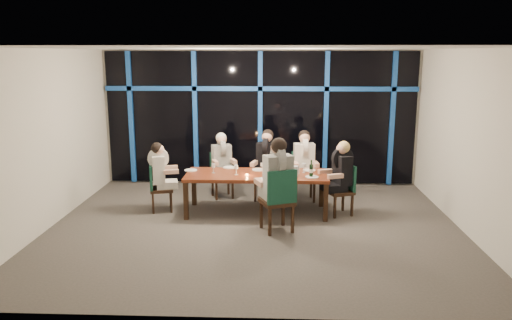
{
  "coord_description": "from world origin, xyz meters",
  "views": [
    {
      "loc": [
        0.36,
        -8.11,
        2.92
      ],
      "look_at": [
        0.0,
        0.6,
        1.05
      ],
      "focal_mm": 35.0,
      "sensor_mm": 36.0,
      "label": 1
    }
  ],
  "objects_px": {
    "diner_end_right": "(340,167)",
    "diner_near_mid": "(277,171)",
    "chair_far_left": "(221,172)",
    "chair_far_mid": "(268,173)",
    "diner_far_left": "(222,156)",
    "diner_far_right": "(304,155)",
    "dining_table": "(256,177)",
    "chair_end_left": "(157,185)",
    "diner_end_left": "(160,166)",
    "chair_end_right": "(344,187)",
    "wine_bottle": "(311,171)",
    "water_pitcher": "(295,171)",
    "chair_near_mid": "(279,197)",
    "chair_far_right": "(303,173)",
    "diner_far_mid": "(267,155)"
  },
  "relations": [
    {
      "from": "chair_end_left",
      "to": "chair_near_mid",
      "type": "distance_m",
      "value": 2.52
    },
    {
      "from": "diner_far_left",
      "to": "diner_near_mid",
      "type": "bearing_deg",
      "value": -80.32
    },
    {
      "from": "wine_bottle",
      "to": "water_pitcher",
      "type": "height_order",
      "value": "wine_bottle"
    },
    {
      "from": "chair_near_mid",
      "to": "diner_end_left",
      "type": "relative_size",
      "value": 1.25
    },
    {
      "from": "diner_end_left",
      "to": "chair_far_left",
      "type": "bearing_deg",
      "value": -59.88
    },
    {
      "from": "dining_table",
      "to": "diner_end_right",
      "type": "height_order",
      "value": "diner_end_right"
    },
    {
      "from": "diner_near_mid",
      "to": "wine_bottle",
      "type": "relative_size",
      "value": 3.39
    },
    {
      "from": "chair_far_mid",
      "to": "diner_far_right",
      "type": "height_order",
      "value": "diner_far_right"
    },
    {
      "from": "diner_far_right",
      "to": "wine_bottle",
      "type": "relative_size",
      "value": 3.03
    },
    {
      "from": "chair_end_left",
      "to": "diner_far_right",
      "type": "xyz_separation_m",
      "value": [
        2.79,
        0.81,
        0.43
      ]
    },
    {
      "from": "chair_far_mid",
      "to": "diner_end_right",
      "type": "height_order",
      "value": "diner_end_right"
    },
    {
      "from": "chair_end_left",
      "to": "diner_far_mid",
      "type": "xyz_separation_m",
      "value": [
        2.04,
        0.8,
        0.44
      ]
    },
    {
      "from": "diner_near_mid",
      "to": "chair_end_left",
      "type": "bearing_deg",
      "value": -45.66
    },
    {
      "from": "dining_table",
      "to": "chair_end_left",
      "type": "bearing_deg",
      "value": 178.83
    },
    {
      "from": "chair_far_left",
      "to": "diner_near_mid",
      "type": "xyz_separation_m",
      "value": [
        1.15,
        -2.01,
        0.52
      ]
    },
    {
      "from": "chair_far_left",
      "to": "chair_end_left",
      "type": "bearing_deg",
      "value": -157.34
    },
    {
      "from": "chair_far_left",
      "to": "chair_end_right",
      "type": "xyz_separation_m",
      "value": [
        2.37,
        -1.08,
        0.01
      ]
    },
    {
      "from": "chair_near_mid",
      "to": "diner_far_right",
      "type": "height_order",
      "value": "diner_far_right"
    },
    {
      "from": "chair_far_mid",
      "to": "diner_far_left",
      "type": "distance_m",
      "value": 1.0
    },
    {
      "from": "chair_far_right",
      "to": "diner_far_left",
      "type": "relative_size",
      "value": 1.09
    },
    {
      "from": "chair_near_mid",
      "to": "diner_far_right",
      "type": "relative_size",
      "value": 1.15
    },
    {
      "from": "diner_far_mid",
      "to": "chair_far_right",
      "type": "bearing_deg",
      "value": 22.41
    },
    {
      "from": "chair_far_mid",
      "to": "chair_end_right",
      "type": "xyz_separation_m",
      "value": [
        1.41,
        -0.93,
        -0.02
      ]
    },
    {
      "from": "chair_end_left",
      "to": "chair_end_right",
      "type": "distance_m",
      "value": 3.47
    },
    {
      "from": "diner_end_right",
      "to": "diner_far_right",
      "type": "bearing_deg",
      "value": -166.31
    },
    {
      "from": "dining_table",
      "to": "water_pitcher",
      "type": "xyz_separation_m",
      "value": [
        0.71,
        -0.21,
        0.17
      ]
    },
    {
      "from": "chair_far_mid",
      "to": "chair_far_right",
      "type": "xyz_separation_m",
      "value": [
        0.72,
        0.02,
        -0.01
      ]
    },
    {
      "from": "chair_far_left",
      "to": "diner_far_left",
      "type": "bearing_deg",
      "value": -90.0
    },
    {
      "from": "dining_table",
      "to": "chair_far_left",
      "type": "bearing_deg",
      "value": 125.85
    },
    {
      "from": "diner_end_right",
      "to": "diner_near_mid",
      "type": "xyz_separation_m",
      "value": [
        -1.15,
        -0.91,
        0.14
      ]
    },
    {
      "from": "chair_far_mid",
      "to": "diner_near_mid",
      "type": "xyz_separation_m",
      "value": [
        0.18,
        -1.86,
        0.49
      ]
    },
    {
      "from": "chair_far_left",
      "to": "chair_near_mid",
      "type": "bearing_deg",
      "value": -80.94
    },
    {
      "from": "dining_table",
      "to": "diner_far_right",
      "type": "distance_m",
      "value": 1.28
    },
    {
      "from": "diner_far_right",
      "to": "diner_far_left",
      "type": "bearing_deg",
      "value": 168.64
    },
    {
      "from": "chair_far_mid",
      "to": "water_pitcher",
      "type": "distance_m",
      "value": 1.27
    },
    {
      "from": "wine_bottle",
      "to": "water_pitcher",
      "type": "relative_size",
      "value": 1.58
    },
    {
      "from": "diner_end_left",
      "to": "chair_far_mid",
      "type": "bearing_deg",
      "value": -81.07
    },
    {
      "from": "chair_end_left",
      "to": "water_pitcher",
      "type": "distance_m",
      "value": 2.61
    },
    {
      "from": "chair_far_left",
      "to": "diner_far_mid",
      "type": "relative_size",
      "value": 0.96
    },
    {
      "from": "chair_end_left",
      "to": "wine_bottle",
      "type": "xyz_separation_m",
      "value": [
        2.86,
        -0.26,
        0.37
      ]
    },
    {
      "from": "wine_bottle",
      "to": "diner_far_right",
      "type": "bearing_deg",
      "value": 93.47
    },
    {
      "from": "dining_table",
      "to": "diner_far_right",
      "type": "bearing_deg",
      "value": 42.6
    },
    {
      "from": "water_pitcher",
      "to": "dining_table",
      "type": "bearing_deg",
      "value": 159.46
    },
    {
      "from": "dining_table",
      "to": "chair_end_left",
      "type": "distance_m",
      "value": 1.88
    },
    {
      "from": "diner_far_left",
      "to": "chair_far_right",
      "type": "bearing_deg",
      "value": -22.5
    },
    {
      "from": "chair_far_mid",
      "to": "diner_end_left",
      "type": "bearing_deg",
      "value": -141.74
    },
    {
      "from": "chair_end_right",
      "to": "diner_far_left",
      "type": "xyz_separation_m",
      "value": [
        -2.35,
        1.01,
        0.35
      ]
    },
    {
      "from": "chair_far_mid",
      "to": "water_pitcher",
      "type": "relative_size",
      "value": 4.95
    },
    {
      "from": "diner_end_left",
      "to": "diner_near_mid",
      "type": "relative_size",
      "value": 0.82
    },
    {
      "from": "diner_far_left",
      "to": "diner_end_right",
      "type": "bearing_deg",
      "value": -44.83
    }
  ]
}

